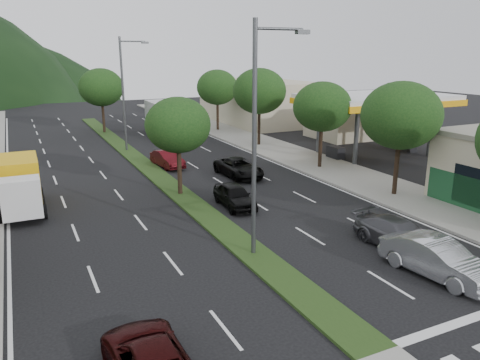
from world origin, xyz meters
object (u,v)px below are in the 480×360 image
sedan_silver (437,258)px  car_queue_d (239,168)px  tree_med_far (101,87)px  car_queue_c (167,159)px  box_truck (21,186)px  streetlight_near (259,130)px  suv_maroon (150,359)px  car_queue_b (399,234)px  tree_r_e (217,87)px  tree_r_b (401,115)px  streetlight_mid (125,89)px  motorhome (166,118)px  tree_r_d (259,91)px  tree_med_near (178,125)px  tree_r_c (322,107)px  car_queue_a (235,196)px

sedan_silver → car_queue_d: size_ratio=0.99×
tree_med_far → sedan_silver: size_ratio=1.49×
tree_med_far → car_queue_c: 19.03m
sedan_silver → box_truck: size_ratio=0.79×
streetlight_near → suv_maroon: size_ratio=2.28×
car_queue_b → car_queue_c: (-4.79, 19.77, -0.02)m
tree_r_e → tree_r_b: bearing=-90.0°
streetlight_mid → suv_maroon: (-6.51, -31.00, -4.97)m
streetlight_near → motorhome: 32.64m
tree_r_d → car_queue_d: tree_r_d is taller
sedan_silver → suv_maroon: size_ratio=1.06×
tree_r_b → tree_med_far: 34.18m
tree_r_b → tree_med_far: tree_r_b is taller
sedan_silver → suv_maroon: 12.00m
tree_med_near → box_truck: 9.59m
tree_r_d → motorhome: bearing=121.7°
tree_r_e → box_truck: bearing=-135.4°
tree_med_far → streetlight_mid: 11.02m
car_queue_c → tree_r_e: bearing=46.9°
car_queue_d → tree_r_c: bearing=-7.1°
car_queue_c → tree_med_far: bearing=87.5°
tree_r_e → motorhome: (-6.14, -0.08, -3.07)m
tree_r_b → streetlight_mid: 24.09m
sedan_silver → car_queue_a: (-3.54, 11.41, -0.10)m
tree_r_d → streetlight_mid: 12.18m
tree_med_near → suv_maroon: size_ratio=1.37×
tree_r_d → car_queue_c: size_ratio=1.83×
car_queue_a → streetlight_near: bearing=-103.2°
tree_r_d → suv_maroon: (-18.30, -28.00, -4.57)m
car_queue_d → streetlight_near: bearing=-114.6°
tree_med_far → car_queue_b: tree_med_far is taller
tree_r_c → car_queue_a: tree_r_c is taller
tree_med_far → suv_maroon: 42.70m
tree_r_e → car_queue_c: (-10.48, -14.46, -4.25)m
tree_med_far → sedan_silver: bearing=-82.2°
tree_med_far → car_queue_a: 29.98m
tree_r_b → tree_r_c: tree_r_b is taller
sedan_silver → motorhome: (0.21, 36.92, 1.06)m
tree_r_e → car_queue_c: 18.35m
tree_r_e → car_queue_d: 21.01m
sedan_silver → tree_r_e: bearing=72.8°
tree_r_d → tree_med_far: (-12.00, 14.00, -0.17)m
tree_r_d → tree_med_far: tree_r_d is taller
tree_r_c → sedan_silver: (-6.35, -17.00, -3.98)m
motorhome → tree_med_near: bearing=-103.1°
tree_med_far → tree_med_near: bearing=-90.0°
tree_r_e → sedan_silver: (-6.35, -37.00, -4.13)m
tree_r_d → streetlight_mid: size_ratio=0.72×
car_queue_a → sedan_silver: bearing=-69.4°
sedan_silver → car_queue_d: 17.54m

